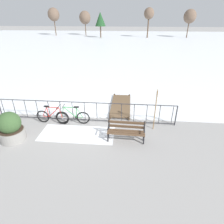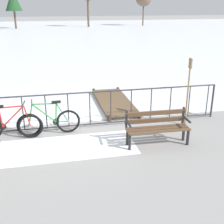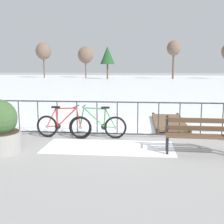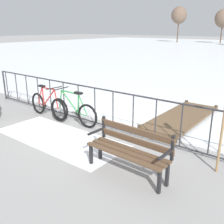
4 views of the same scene
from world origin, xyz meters
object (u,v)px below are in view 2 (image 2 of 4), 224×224
bicycle_second (49,122)px  oar_upright (188,88)px  park_bench (157,125)px  bicycle_near_railing (10,126)px

bicycle_second → oar_upright: size_ratio=0.86×
bicycle_second → park_bench: bearing=-23.2°
bicycle_second → oar_upright: oar_upright is taller
bicycle_near_railing → park_bench: 3.84m
oar_upright → park_bench: bearing=-142.1°
bicycle_near_railing → bicycle_second: same height
oar_upright → bicycle_near_railing: bearing=179.1°
bicycle_near_railing → bicycle_second: (1.01, 0.07, 0.00)m
bicycle_second → park_bench: (2.67, -1.15, 0.14)m
park_bench → bicycle_second: bearing=156.8°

